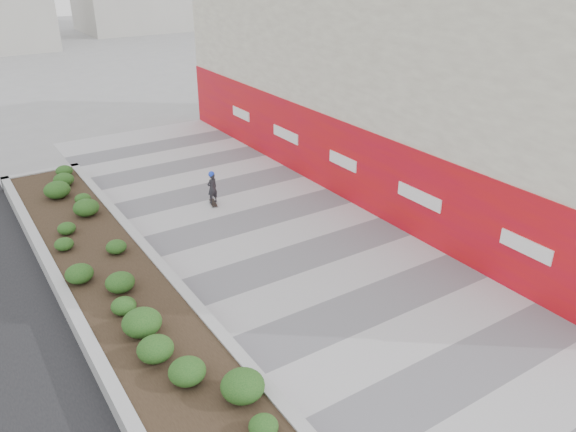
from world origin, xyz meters
The scene contains 6 objects.
ground centered at (0.00, 0.00, 0.00)m, with size 160.00×160.00×0.00m, color gray.
walkway centered at (0.00, 3.00, 0.01)m, with size 8.00×36.00×0.01m, color #A8A8AD.
building centered at (6.98, 8.98, 3.98)m, with size 6.04×24.08×8.00m.
planter centered at (-5.50, 7.00, 0.42)m, with size 3.00×18.00×0.90m.
manhole_cover centered at (0.50, 3.00, 0.00)m, with size 0.44×0.44×0.01m, color #595654.
skateboarder centered at (-0.53, 10.14, 0.68)m, with size 0.49×0.75×1.34m.
Camera 1 is at (-8.69, -7.65, 8.80)m, focal length 35.00 mm.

